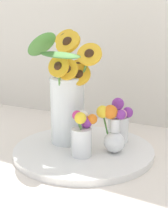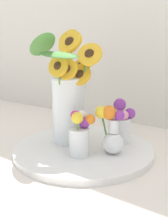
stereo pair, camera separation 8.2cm
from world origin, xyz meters
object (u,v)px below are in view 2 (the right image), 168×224
at_px(serving_tray, 84,149).
at_px(mason_jar_sunflowers, 69,99).
at_px(vase_small_center, 80,133).
at_px(vase_bulb_right, 112,132).
at_px(vase_small_back, 121,125).

bearing_deg(serving_tray, mason_jar_sunflowers, 170.68).
bearing_deg(vase_small_center, vase_bulb_right, 42.64).
distance_m(vase_small_center, vase_small_back, 0.17).
bearing_deg(mason_jar_sunflowers, vase_small_back, 32.69).
height_order(serving_tray, vase_small_center, vase_small_center).
xyz_separation_m(vase_small_center, vase_bulb_right, (0.07, 0.06, 0.00)).
distance_m(vase_bulb_right, vase_small_back, 0.10).
distance_m(serving_tray, vase_bulb_right, 0.12).
xyz_separation_m(mason_jar_sunflowers, vase_small_center, (0.10, -0.07, -0.08)).
bearing_deg(serving_tray, vase_bulb_right, 1.91).
xyz_separation_m(mason_jar_sunflowers, vase_bulb_right, (0.17, -0.01, -0.08)).
relative_size(mason_jar_sunflowers, vase_small_back, 2.49).
bearing_deg(mason_jar_sunflowers, vase_bulb_right, -2.71).
bearing_deg(vase_bulb_right, vase_small_back, 100.59).
bearing_deg(serving_tray, vase_small_back, 53.13).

